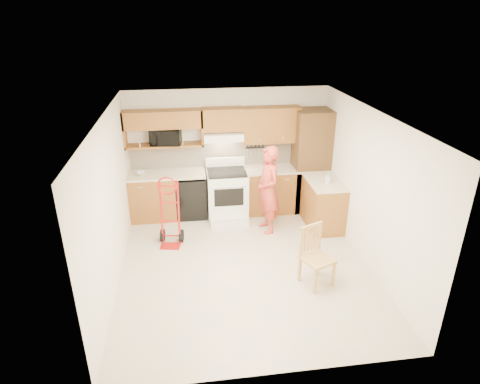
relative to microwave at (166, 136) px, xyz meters
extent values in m
cube|color=#BEB1A0|center=(1.22, -2.08, -1.66)|extent=(4.00, 4.50, 0.02)
cube|color=white|center=(1.22, -2.08, 0.86)|extent=(4.00, 4.50, 0.02)
cube|color=silver|center=(1.22, 0.17, -0.40)|extent=(4.00, 0.02, 2.50)
cube|color=silver|center=(1.22, -4.34, -0.40)|extent=(4.00, 0.02, 2.50)
cube|color=silver|center=(-0.79, -2.08, -0.40)|extent=(0.02, 4.50, 2.50)
cube|color=silver|center=(3.23, -2.08, -0.40)|extent=(0.02, 4.50, 2.50)
cube|color=beige|center=(1.22, 0.15, -0.45)|extent=(3.92, 0.03, 0.55)
cube|color=brown|center=(-0.33, -0.14, -1.20)|extent=(0.90, 0.60, 0.90)
cube|color=black|center=(0.42, -0.14, -1.22)|extent=(0.60, 0.60, 0.85)
cube|color=brown|center=(2.05, -0.14, -1.20)|extent=(1.14, 0.60, 0.90)
cube|color=beige|center=(-0.03, -0.13, -0.73)|extent=(1.50, 0.63, 0.04)
cube|color=beige|center=(2.05, -0.13, -0.73)|extent=(1.14, 0.63, 0.04)
cube|color=brown|center=(2.92, -0.94, -1.20)|extent=(0.60, 1.00, 0.90)
cube|color=beige|center=(2.92, -0.94, -0.73)|extent=(0.63, 1.00, 0.04)
cube|color=brown|center=(2.87, -0.14, -0.60)|extent=(0.70, 0.60, 2.10)
cube|color=brown|center=(-0.03, 0.00, 0.33)|extent=(1.50, 0.33, 0.34)
cube|color=brown|center=(-0.03, 0.00, -0.18)|extent=(1.50, 0.33, 0.04)
cube|color=brown|center=(1.10, 0.00, 0.29)|extent=(0.76, 0.33, 0.44)
cube|color=brown|center=(2.05, 0.00, 0.15)|extent=(1.14, 0.33, 0.70)
cube|color=white|center=(1.10, -0.06, -0.02)|extent=(0.76, 0.46, 0.14)
imported|color=black|center=(0.00, 0.00, 0.00)|extent=(0.62, 0.46, 0.32)
imported|color=#BE3B2F|center=(1.83, -0.97, -0.82)|extent=(0.53, 0.68, 1.67)
imported|color=white|center=(2.92, -1.05, -0.62)|extent=(0.09, 0.10, 0.18)
imported|color=white|center=(-0.50, -0.14, -0.68)|extent=(0.25, 0.25, 0.05)
camera|label=1|loc=(0.37, -7.72, 2.21)|focal=30.62mm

